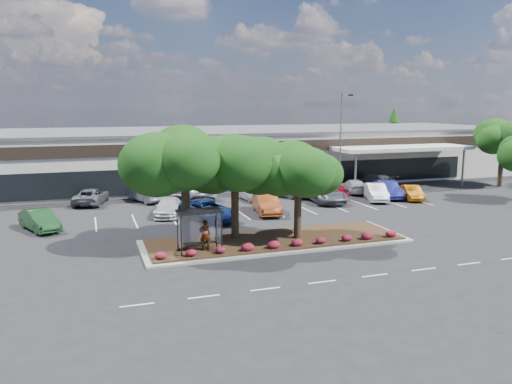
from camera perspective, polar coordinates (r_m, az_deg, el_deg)
name	(u,v)px	position (r m, az deg, el deg)	size (l,w,h in m)	color
ground	(328,256)	(31.47, 8.28, -7.27)	(160.00, 160.00, 0.00)	black
retail_store	(205,154)	(62.49, -5.83, 4.30)	(80.40, 25.20, 6.25)	silver
landscape_island	(275,241)	(34.15, 2.22, -5.57)	(18.00, 6.00, 0.26)	gray
lane_markings	(268,220)	(40.64, 1.44, -3.21)	(33.12, 20.06, 0.01)	silver
shrub_row	(287,243)	(32.17, 3.57, -5.85)	(17.00, 0.80, 0.50)	maroon
bus_shelter	(199,219)	(31.12, -6.56, -3.03)	(2.75, 1.55, 2.59)	black
island_tree_west	(185,185)	(32.15, -8.09, 0.81)	(7.20, 7.20, 7.89)	#103B0E
island_tree_mid	(235,185)	(33.67, -2.44, 0.82)	(6.60, 6.60, 7.32)	#103B0E
island_tree_east	(298,191)	(33.69, 4.83, 0.09)	(5.80, 5.80, 6.50)	#103B0E
tree_east_far	(502,153)	(63.54, 26.29, 4.01)	(6.40, 6.40, 7.62)	#103B0E
conifer_north_east	(393,134)	(85.49, 15.41, 6.42)	(3.96, 3.96, 9.00)	#103B0E
person_waiting	(205,235)	(31.47, -5.85, -4.89)	(0.71, 0.46, 1.93)	#594C47
light_pole	(341,152)	(50.56, 9.69, 4.56)	(1.43, 0.65, 10.41)	gray
car_0	(39,220)	(40.56, -23.51, -2.97)	(1.63, 4.67, 1.54)	#1B4720
car_1	(168,207)	(42.78, -9.99, -1.71)	(2.03, 4.99, 1.45)	silver
car_2	(208,210)	(40.64, -5.49, -2.07)	(2.74, 5.94, 1.65)	navy
car_3	(199,204)	(43.74, -6.50, -1.43)	(2.24, 4.86, 1.35)	black
car_4	(266,204)	(42.91, 1.20, -1.35)	(1.80, 5.15, 1.70)	brown
car_5	(324,193)	(48.47, 7.82, -0.12)	(2.84, 6.16, 1.71)	#56565D
car_6	(376,192)	(50.16, 13.52, -0.01)	(1.73, 4.96, 1.63)	#B8BCC4
car_7	(412,193)	(51.55, 17.35, -0.06)	(1.48, 4.25, 1.40)	#824105
car_8	(387,189)	(51.93, 14.76, 0.30)	(1.78, 5.12, 1.69)	#141555
car_9	(91,196)	(49.47, -18.31, -0.47)	(2.47, 5.36, 1.49)	#5A5A62
car_10	(146,194)	(49.19, -12.48, -0.20)	(1.67, 4.78, 1.58)	slate
car_11	(191,190)	(50.40, -7.39, 0.28)	(2.85, 6.17, 1.72)	silver
car_12	(256,187)	(52.10, 0.01, 0.52)	(2.01, 4.96, 1.44)	#1D5517
car_13	(252,194)	(48.70, -0.51, -0.20)	(1.59, 3.96, 1.35)	silver
car_14	(286,188)	(51.16, 3.48, 0.42)	(2.25, 5.52, 1.60)	#ABAFB8
car_15	(332,190)	(51.18, 8.73, 0.21)	(1.96, 4.81, 1.40)	maroon
car_16	(354,186)	(53.91, 11.11, 0.65)	(2.00, 4.91, 1.42)	#A1A5AC
car_17	(374,181)	(57.80, 13.28, 1.29)	(2.27, 5.59, 1.62)	#4C4C52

